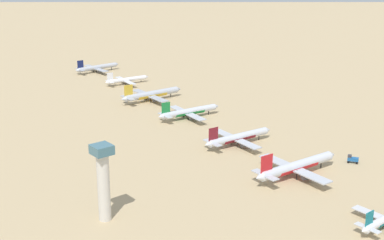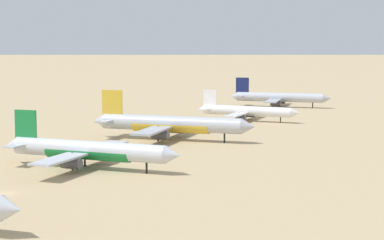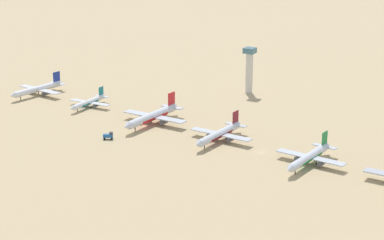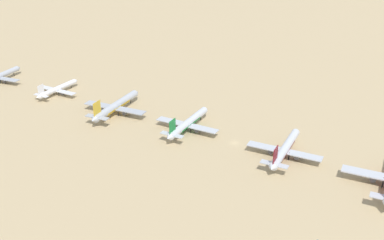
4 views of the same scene
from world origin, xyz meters
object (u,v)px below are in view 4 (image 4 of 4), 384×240
object	(u,v)px
parked_jet_3	(285,149)
parked_jet_6	(57,89)
parked_jet_5	(116,106)
parked_jet_4	(188,123)

from	to	relation	value
parked_jet_3	parked_jet_6	size ratio (longest dim) A/B	1.22
parked_jet_5	parked_jet_6	xyz separation A→B (m)	(11.61, 49.69, -1.06)
parked_jet_3	parked_jet_5	world-z (taller)	parked_jet_5
parked_jet_3	parked_jet_5	bearing A→B (deg)	82.34
parked_jet_5	parked_jet_6	size ratio (longest dim) A/B	1.32
parked_jet_5	parked_jet_6	distance (m)	51.04
parked_jet_3	parked_jet_4	size ratio (longest dim) A/B	1.01
parked_jet_4	parked_jet_5	size ratio (longest dim) A/B	0.91
parked_jet_3	parked_jet_6	distance (m)	151.58
parked_jet_5	parked_jet_4	bearing A→B (deg)	-95.59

